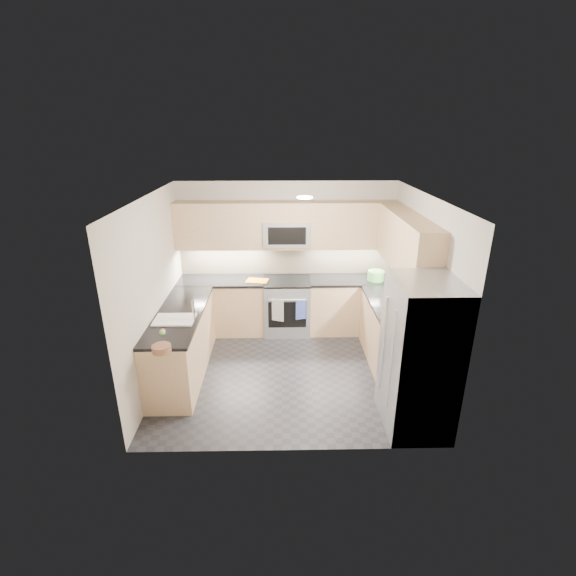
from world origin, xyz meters
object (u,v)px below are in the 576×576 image
Objects in this scene: gas_range at (287,306)px; microwave at (287,233)px; cutting_board at (257,281)px; refrigerator at (419,356)px; utensil_bowl at (376,276)px; fruit_basket at (161,349)px.

gas_range is 1.20× the size of microwave.
gas_range is 2.62× the size of cutting_board.
refrigerator is (1.45, -2.55, -0.80)m from microwave.
utensil_bowl reaches higher than fruit_basket.
refrigerator is at bearing -50.67° from cutting_board.
microwave is 3.04m from refrigerator.
cutting_board is (-1.96, -0.01, -0.07)m from utensil_bowl.
microwave is at bearing 59.47° from fruit_basket.
cutting_board is at bearing -179.68° from utensil_bowl.
gas_range is 3.32× the size of utensil_bowl.
fruit_basket is (-1.45, -2.34, 0.52)m from gas_range.
cutting_board is (-1.94, 2.37, 0.05)m from refrigerator.
fruit_basket reaches higher than gas_range.
refrigerator reaches higher than utensil_bowl.
microwave is 1.63m from utensil_bowl.
fruit_basket reaches higher than cutting_board.
fruit_basket is at bearing -120.53° from microwave.
fruit_basket is (-2.90, 0.09, 0.08)m from refrigerator.
cutting_board is 2.48m from fruit_basket.
refrigerator reaches higher than cutting_board.
microwave reaches higher than fruit_basket.
refrigerator is 6.57× the size of utensil_bowl.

